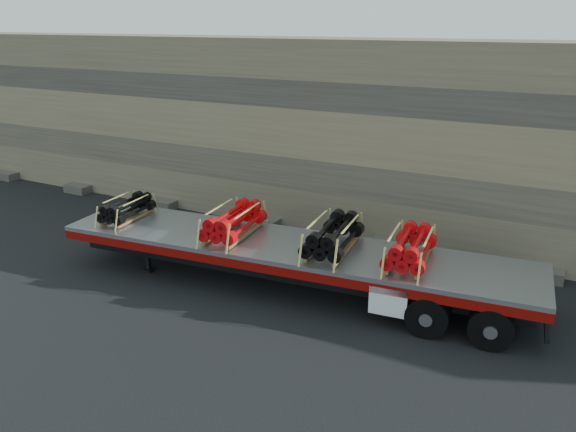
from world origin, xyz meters
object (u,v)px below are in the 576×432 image
(trailer, at_px, (288,266))
(bundle_midrear, at_px, (333,237))
(bundle_front, at_px, (127,209))
(bundle_midfront, at_px, (234,222))
(bundle_rear, at_px, (410,249))

(trailer, xyz_separation_m, bundle_midrear, (1.36, 0.13, 1.13))
(bundle_front, xyz_separation_m, bundle_midfront, (3.91, 0.37, 0.08))
(bundle_front, distance_m, bundle_midrear, 7.07)
(bundle_front, bearing_deg, bundle_midfront, 0.00)
(bundle_midrear, bearing_deg, bundle_rear, 0.00)
(bundle_midfront, xyz_separation_m, bundle_rear, (5.29, 0.50, -0.02))
(bundle_rear, bearing_deg, trailer, -180.00)
(bundle_front, height_order, bundle_midfront, bundle_midfront)
(bundle_midrear, distance_m, bundle_rear, 2.17)
(trailer, relative_size, bundle_midfront, 6.11)
(bundle_front, relative_size, bundle_midrear, 0.80)
(bundle_midfront, bearing_deg, bundle_rear, 0.00)
(bundle_midrear, relative_size, bundle_rear, 1.06)
(bundle_midfront, relative_size, bundle_midrear, 0.98)
(bundle_midfront, height_order, bundle_rear, bundle_midfront)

